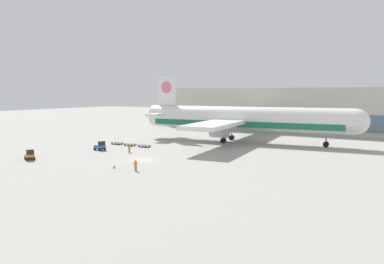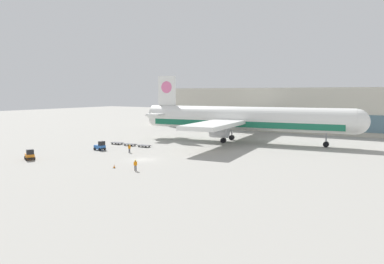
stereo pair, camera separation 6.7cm
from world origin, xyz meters
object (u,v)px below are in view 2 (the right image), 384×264
at_px(baggage_tug_foreground, 30,155).
at_px(baggage_tug_mid, 100,146).
at_px(baggage_dolly_lead, 117,143).
at_px(baggage_dolly_third, 144,145).
at_px(ground_crew_near, 135,164).
at_px(baggage_dolly_second, 130,144).
at_px(traffic_cone_near, 114,166).
at_px(ground_crew_far, 129,148).
at_px(airplane_main, 240,119).

xyz_separation_m(baggage_tug_foreground, baggage_tug_mid, (2.66, 15.35, 0.00)).
height_order(baggage_dolly_lead, baggage_dolly_third, same).
bearing_deg(baggage_dolly_lead, ground_crew_near, -42.73).
relative_size(baggage_dolly_second, traffic_cone_near, 5.72).
bearing_deg(baggage_tug_mid, baggage_tug_foreground, -97.31).
bearing_deg(ground_crew_far, baggage_dolly_third, 40.65).
bearing_deg(baggage_tug_mid, ground_crew_near, -29.04).
distance_m(airplane_main, baggage_tug_foreground, 49.54).
bearing_deg(baggage_dolly_third, baggage_tug_mid, -121.89).
distance_m(baggage_tug_mid, baggage_dolly_lead, 9.40).
height_order(baggage_tug_foreground, baggage_dolly_second, baggage_tug_foreground).
bearing_deg(baggage_dolly_second, baggage_tug_mid, -97.30).
relative_size(baggage_dolly_second, ground_crew_far, 2.09).
xyz_separation_m(baggage_dolly_third, ground_crew_far, (2.56, -8.02, 0.66)).
xyz_separation_m(ground_crew_near, traffic_cone_near, (-4.49, -0.14, -0.75)).
bearing_deg(baggage_tug_foreground, ground_crew_far, 83.07).
bearing_deg(ground_crew_far, traffic_cone_near, -125.10).
distance_m(baggage_tug_foreground, baggage_dolly_second, 24.23).
relative_size(baggage_tug_mid, traffic_cone_near, 3.88).
distance_m(airplane_main, baggage_dolly_second, 28.17).
xyz_separation_m(baggage_tug_foreground, baggage_dolly_third, (7.86, 24.00, -0.49)).
height_order(baggage_tug_mid, baggage_dolly_lead, baggage_tug_mid).
relative_size(baggage_tug_foreground, baggage_dolly_lead, 0.76).
height_order(baggage_tug_mid, ground_crew_far, baggage_tug_mid).
bearing_deg(baggage_dolly_second, airplane_main, 44.29).
relative_size(baggage_tug_mid, ground_crew_far, 1.42).
bearing_deg(traffic_cone_near, baggage_dolly_third, 117.00).
height_order(baggage_dolly_lead, traffic_cone_near, traffic_cone_near).
distance_m(baggage_tug_mid, ground_crew_far, 7.79).
bearing_deg(ground_crew_near, traffic_cone_near, 129.48).
height_order(baggage_dolly_lead, ground_crew_far, ground_crew_far).
distance_m(baggage_tug_mid, traffic_cone_near, 20.60).
distance_m(airplane_main, baggage_tug_mid, 35.18).
relative_size(baggage_tug_foreground, traffic_cone_near, 4.33).
bearing_deg(baggage_dolly_third, baggage_dolly_lead, 178.16).
xyz_separation_m(baggage_tug_foreground, ground_crew_near, (23.28, 2.69, 0.19)).
height_order(ground_crew_near, traffic_cone_near, ground_crew_near).
xyz_separation_m(baggage_dolly_lead, traffic_cone_near, (19.42, -21.59, -0.07)).
distance_m(airplane_main, ground_crew_far, 30.72).
relative_size(airplane_main, traffic_cone_near, 89.34).
height_order(airplane_main, baggage_dolly_second, airplane_main).
xyz_separation_m(baggage_dolly_lead, baggage_dolly_second, (4.26, -0.19, 0.00)).
distance_m(baggage_dolly_second, traffic_cone_near, 26.22).
xyz_separation_m(baggage_tug_mid, ground_crew_far, (7.76, 0.62, 0.17)).
relative_size(airplane_main, baggage_dolly_lead, 15.62).
xyz_separation_m(airplane_main, baggage_dolly_second, (-19.50, -19.58, -5.45)).
bearing_deg(baggage_tug_foreground, baggage_dolly_third, 98.04).
bearing_deg(airplane_main, traffic_cone_near, -102.72).
bearing_deg(baggage_tug_mid, airplane_main, 56.51).
distance_m(ground_crew_far, traffic_cone_near, 15.83).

